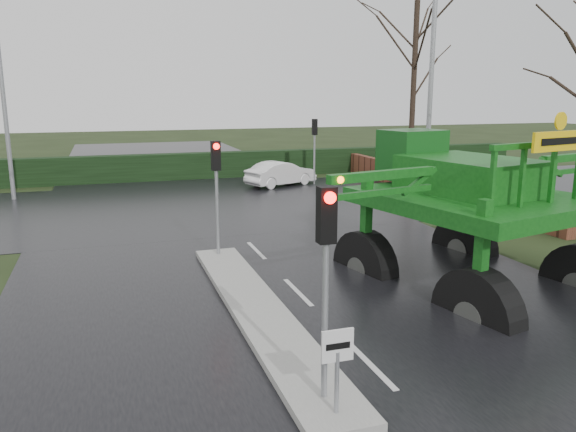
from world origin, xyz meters
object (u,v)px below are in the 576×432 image
object	(u,v)px
street_light_right	(425,65)
white_sedan	(281,186)
traffic_signal_near	(326,249)
traffic_signal_far	(315,137)
traffic_signal_mid	(216,173)
keep_left_sign	(337,358)
street_light_left_far	(8,68)
crop_sprayer	(476,198)

from	to	relation	value
street_light_right	white_sedan	distance (m)	10.58
traffic_signal_near	traffic_signal_far	world-z (taller)	same
traffic_signal_far	traffic_signal_mid	bearing A→B (deg)	58.07
traffic_signal_mid	traffic_signal_far	distance (m)	14.75
traffic_signal_mid	traffic_signal_far	size ratio (longest dim) A/B	1.00
keep_left_sign	white_sedan	distance (m)	22.25
traffic_signal_near	keep_left_sign	bearing A→B (deg)	-90.00
traffic_signal_far	white_sedan	world-z (taller)	traffic_signal_far
street_light_left_far	crop_sprayer	distance (m)	21.93
keep_left_sign	street_light_right	xyz separation A→B (m)	(9.49, 13.50, 4.93)
keep_left_sign	white_sedan	xyz separation A→B (m)	(5.87, 21.43, -1.06)
traffic_signal_far	street_light_left_far	distance (m)	15.08
traffic_signal_far	street_light_left_far	size ratio (longest dim) A/B	0.35
crop_sprayer	white_sedan	world-z (taller)	crop_sprayer
white_sedan	keep_left_sign	bearing A→B (deg)	142.31
traffic_signal_near	street_light_left_far	world-z (taller)	street_light_left_far
traffic_signal_far	street_light_right	world-z (taller)	street_light_right
street_light_right	white_sedan	world-z (taller)	street_light_right
keep_left_sign	traffic_signal_near	bearing A→B (deg)	90.00
crop_sprayer	white_sedan	size ratio (longest dim) A/B	2.46
traffic_signal_mid	street_light_right	distance (m)	11.05
street_light_right	street_light_left_far	size ratio (longest dim) A/B	1.00
traffic_signal_near	traffic_signal_far	distance (m)	22.42
traffic_signal_near	street_light_right	size ratio (longest dim) A/B	0.35
street_light_right	traffic_signal_near	bearing A→B (deg)	-126.13
white_sedan	street_light_right	bearing A→B (deg)	-177.82
street_light_left_far	white_sedan	world-z (taller)	street_light_left_far
crop_sprayer	white_sedan	bearing A→B (deg)	73.23
traffic_signal_far	street_light_left_far	bearing A→B (deg)	0.03
traffic_signal_far	white_sedan	size ratio (longest dim) A/B	0.89
traffic_signal_mid	crop_sprayer	size ratio (longest dim) A/B	0.36
keep_left_sign	street_light_left_far	size ratio (longest dim) A/B	0.14
traffic_signal_near	street_light_left_far	distance (m)	22.37
traffic_signal_far	crop_sprayer	xyz separation A→B (m)	(-3.27, -18.43, 0.04)
white_sedan	traffic_signal_far	bearing A→B (deg)	-110.18
keep_left_sign	traffic_signal_near	distance (m)	1.61
traffic_signal_near	white_sedan	size ratio (longest dim) A/B	0.89
keep_left_sign	crop_sprayer	size ratio (longest dim) A/B	0.14
traffic_signal_mid	crop_sprayer	bearing A→B (deg)	-52.53
traffic_signal_mid	traffic_signal_far	world-z (taller)	same
keep_left_sign	traffic_signal_far	xyz separation A→B (m)	(7.80, 21.51, 1.53)
traffic_signal_mid	white_sedan	size ratio (longest dim) A/B	0.89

